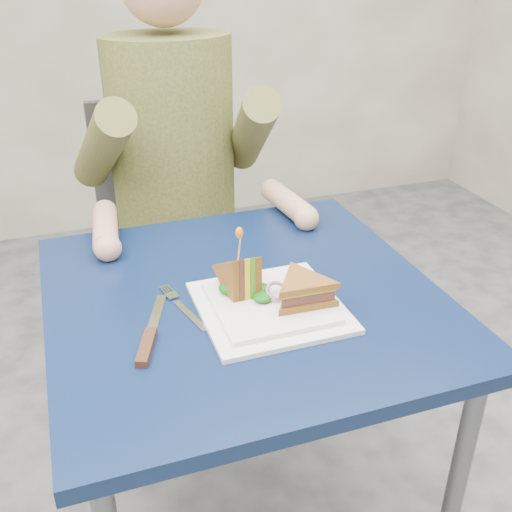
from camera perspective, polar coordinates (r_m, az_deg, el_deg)
name	(u,v)px	position (r m, az deg, el deg)	size (l,w,h in m)	color
table	(244,327)	(1.22, -1.13, -6.74)	(0.75, 0.75, 0.73)	black
chair	(173,230)	(1.88, -7.95, 2.45)	(0.42, 0.40, 0.93)	#47474C
diner	(172,121)	(1.64, -7.98, 12.64)	(0.54, 0.59, 0.74)	#4A4D23
plate	(270,305)	(1.12, 1.33, -4.73)	(0.26, 0.26, 0.02)	white
sandwich_flat	(303,290)	(1.10, 4.50, -3.29)	(0.14, 0.14, 0.05)	brown
sandwich_upright	(240,277)	(1.12, -1.54, -2.00)	(0.08, 0.12, 0.12)	brown
fork	(183,308)	(1.13, -6.92, -4.94)	(0.06, 0.18, 0.01)	silver
knife	(148,341)	(1.05, -10.21, -7.94)	(0.09, 0.21, 0.02)	silver
toothpick	(239,247)	(1.09, -1.58, 0.91)	(0.00, 0.00, 0.06)	tan
toothpick_frill	(239,233)	(1.08, -1.60, 2.23)	(0.01, 0.01, 0.02)	orange
lettuce_spill	(271,293)	(1.12, 1.40, -3.51)	(0.15, 0.13, 0.02)	#337A14
onion_ring	(277,291)	(1.11, 1.98, -3.33)	(0.04, 0.04, 0.01)	#9E4C7A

